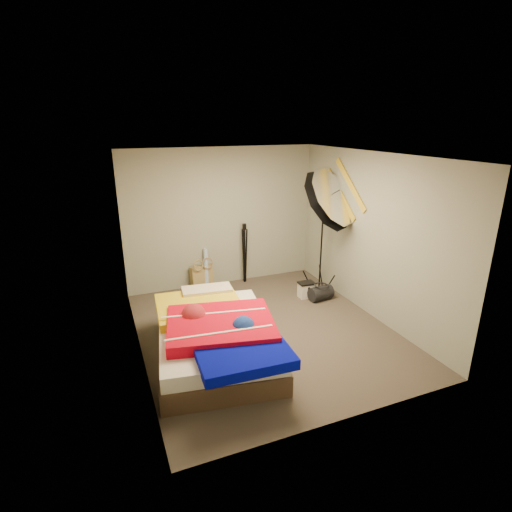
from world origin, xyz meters
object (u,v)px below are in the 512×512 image
tote_bag (202,277)px  bed (216,336)px  photo_umbrella (326,202)px  camera_tripod (245,249)px  camera_case (306,290)px  duffel_bag (321,293)px  wrapping_roll (206,268)px

tote_bag → bed: size_ratio=0.18×
photo_umbrella → camera_tripod: size_ratio=2.05×
tote_bag → camera_case: 1.91m
tote_bag → camera_case: (1.56, -1.10, -0.08)m
camera_case → bed: bearing=-148.0°
duffel_bag → camera_tripod: bearing=118.9°
wrapping_roll → camera_tripod: (0.74, -0.03, 0.29)m
wrapping_roll → camera_case: size_ratio=2.82×
wrapping_roll → camera_tripod: size_ratio=0.64×
wrapping_roll → photo_umbrella: size_ratio=0.31×
camera_tripod → bed: bearing=-118.8°
camera_case → camera_tripod: camera_tripod is taller
duffel_bag → bed: bearing=-162.4°
camera_case → tote_bag: bearing=145.9°
wrapping_roll → bed: 2.34m
tote_bag → camera_case: tote_bag is taller
wrapping_roll → camera_tripod: bearing=-2.2°
camera_case → duffel_bag: camera_case is taller
wrapping_roll → photo_umbrella: photo_umbrella is taller
camera_case → photo_umbrella: 1.56m
tote_bag → camera_case: size_ratio=1.63×
wrapping_roll → bed: size_ratio=0.31×
bed → camera_tripod: bearing=61.2°
tote_bag → photo_umbrella: (1.84, -1.13, 1.46)m
photo_umbrella → camera_tripod: bearing=132.7°
duffel_bag → wrapping_roll: bearing=135.0°
tote_bag → camera_tripod: (0.83, -0.03, 0.44)m
camera_case → duffel_bag: size_ratio=0.64×
wrapping_roll → duffel_bag: size_ratio=1.81×
wrapping_roll → photo_umbrella: 2.46m
tote_bag → duffel_bag: bearing=-49.9°
bed → tote_bag: bearing=79.8°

